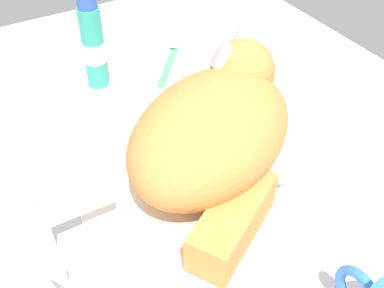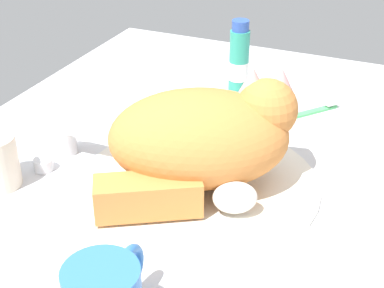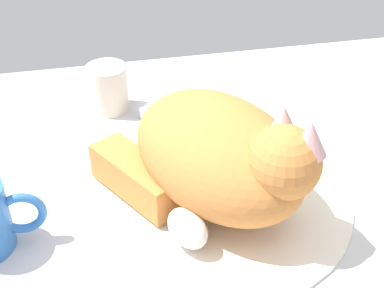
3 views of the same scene
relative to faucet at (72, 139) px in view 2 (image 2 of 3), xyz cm
name	(u,v)px [view 2 (image 2 of 3)]	position (x,y,z in cm)	size (l,w,h in cm)	color
ground_plane	(198,193)	(0.00, -20.40, -4.05)	(110.00, 82.50, 3.00)	silver
sink_basin	(198,181)	(0.00, -20.40, -2.07)	(33.31, 33.31, 0.96)	white
faucet	(72,139)	(0.00, 0.00, 0.00)	(13.72, 10.61, 5.78)	silver
cat	(205,138)	(0.10, -21.28, 4.99)	(27.26, 28.55, 15.21)	#D17F3D
toothpaste_bottle	(239,65)	(27.35, -16.34, 4.34)	(3.47, 3.47, 14.74)	teal
toothbrush	(308,111)	(27.24, -29.21, -2.02)	(11.32, 9.51, 1.60)	#4CB266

